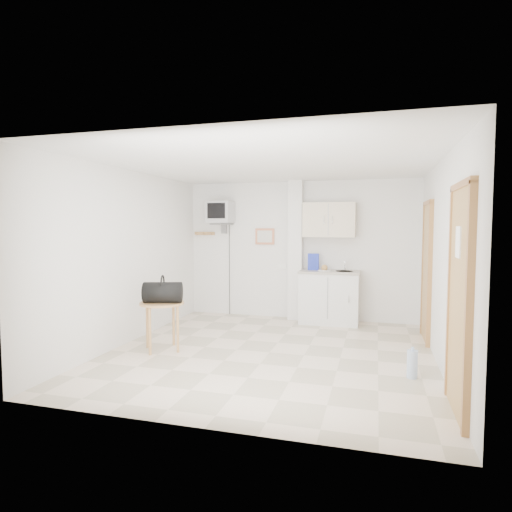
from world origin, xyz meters
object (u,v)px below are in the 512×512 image
(round_table, at_px, (162,309))
(duffel_bag, at_px, (163,292))
(water_bottle, at_px, (412,364))
(crt_television, at_px, (220,213))

(round_table, relative_size, duffel_bag, 1.17)
(round_table, height_order, water_bottle, round_table)
(water_bottle, bearing_deg, crt_television, 141.83)
(crt_television, xyz_separation_m, duffel_bag, (0.05, -2.34, -1.13))
(crt_television, xyz_separation_m, round_table, (0.01, -2.31, -1.37))
(crt_television, height_order, round_table, crt_television)
(round_table, distance_m, water_bottle, 3.23)
(crt_television, height_order, water_bottle, crt_television)
(round_table, bearing_deg, crt_television, 90.26)
(crt_television, height_order, duffel_bag, crt_television)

